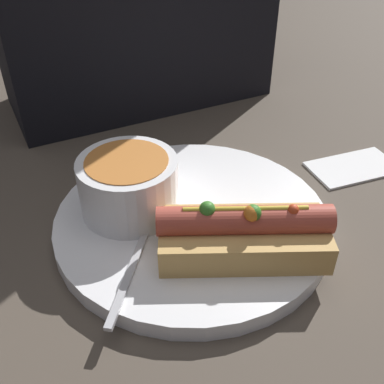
{
  "coord_description": "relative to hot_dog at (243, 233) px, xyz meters",
  "views": [
    {
      "loc": [
        -0.16,
        -0.31,
        0.3
      ],
      "look_at": [
        0.0,
        0.0,
        0.04
      ],
      "focal_mm": 42.0,
      "sensor_mm": 36.0,
      "label": 1
    }
  ],
  "objects": [
    {
      "name": "ground_plane",
      "position": [
        -0.02,
        0.07,
        -0.04
      ],
      "size": [
        4.0,
        4.0,
        0.0
      ],
      "primitive_type": "plane",
      "color": "#4C4238"
    },
    {
      "name": "dinner_plate",
      "position": [
        -0.02,
        0.07,
        -0.03
      ],
      "size": [
        0.27,
        0.27,
        0.02
      ],
      "color": "white",
      "rests_on": "ground_plane"
    },
    {
      "name": "hot_dog",
      "position": [
        0.0,
        0.0,
        0.0
      ],
      "size": [
        0.16,
        0.12,
        0.06
      ],
      "rotation": [
        0.0,
        0.0,
        -0.44
      ],
      "color": "tan",
      "rests_on": "dinner_plate"
    },
    {
      "name": "soup_bowl",
      "position": [
        -0.07,
        0.1,
        0.01
      ],
      "size": [
        0.1,
        0.1,
        0.06
      ],
      "color": "white",
      "rests_on": "dinner_plate"
    },
    {
      "name": "spoon",
      "position": [
        -0.06,
        0.07,
        -0.02
      ],
      "size": [
        0.11,
        0.14,
        0.01
      ],
      "rotation": [
        0.0,
        0.0,
        0.92
      ],
      "color": "#B7B7BC",
      "rests_on": "dinner_plate"
    },
    {
      "name": "napkin",
      "position": [
        0.21,
        0.08,
        -0.04
      ],
      "size": [
        0.11,
        0.07,
        0.01
      ],
      "rotation": [
        0.0,
        0.0,
        -0.12
      ],
      "color": "white",
      "rests_on": "ground_plane"
    }
  ]
}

